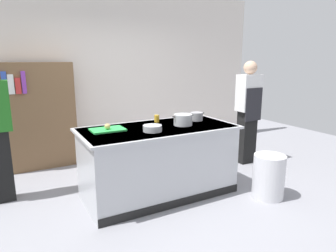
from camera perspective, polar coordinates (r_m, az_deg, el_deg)
ground_plane at (r=4.06m, az=-1.77°, el=-12.73°), size 10.00×10.00×0.00m
back_wall at (r=5.62m, az=-11.83°, el=9.96°), size 6.40×0.12×3.00m
counter_island at (r=3.88m, az=-1.82°, el=-6.51°), size 1.98×0.98×0.90m
cutting_board at (r=3.66m, az=-11.51°, el=-0.69°), size 0.40×0.28×0.02m
onion at (r=3.63m, az=-11.56°, el=-0.08°), size 0.07×0.07×0.07m
stock_pot at (r=3.87m, az=2.90°, el=1.22°), size 0.31×0.24×0.14m
sauce_pan at (r=4.19m, az=5.51°, el=1.84°), size 0.24×0.17×0.12m
mixing_bowl at (r=3.54m, az=-3.00°, el=-0.44°), size 0.23×0.23×0.08m
juice_cup at (r=4.06m, az=-2.18°, el=1.42°), size 0.07×0.07×0.10m
trash_bin at (r=4.06m, az=18.76°, el=-9.12°), size 0.40×0.40×0.56m
person_chef at (r=5.15m, az=15.11°, el=2.99°), size 0.38×0.25×1.72m
bookshelf at (r=5.16m, az=-23.48°, el=1.71°), size 1.10×0.31×1.70m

